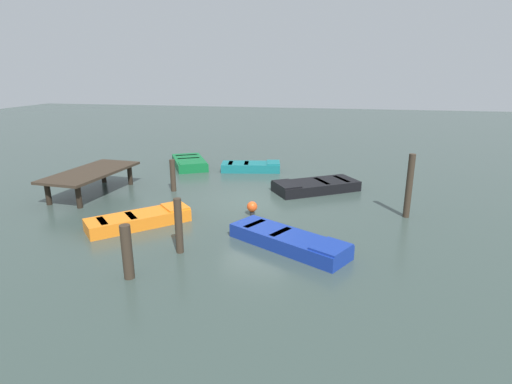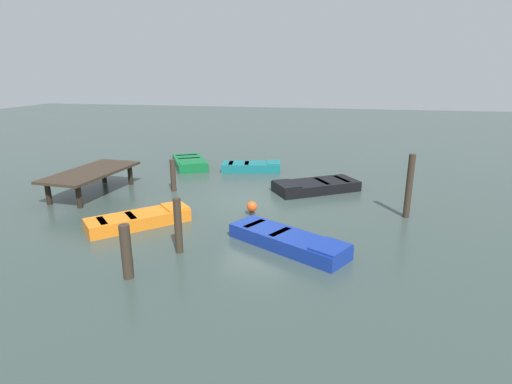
{
  "view_description": "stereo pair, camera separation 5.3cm",
  "coord_description": "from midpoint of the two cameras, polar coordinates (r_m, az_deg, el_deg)",
  "views": [
    {
      "loc": [
        -14.52,
        -3.01,
        4.8
      ],
      "look_at": [
        0.0,
        0.0,
        0.35
      ],
      "focal_mm": 28.63,
      "sensor_mm": 36.0,
      "label": 1
    },
    {
      "loc": [
        -14.51,
        -3.06,
        4.8
      ],
      "look_at": [
        0.0,
        0.0,
        0.35
      ],
      "focal_mm": 28.63,
      "sensor_mm": 36.0,
      "label": 2
    }
  ],
  "objects": [
    {
      "name": "mooring_piling_far_left",
      "position": [
        10.19,
        -17.52,
        -7.97
      ],
      "size": [
        0.25,
        0.25,
        1.36
      ],
      "primitive_type": "cylinder",
      "color": "#33281E",
      "rests_on": "ground_plane"
    },
    {
      "name": "ground_plane",
      "position": [
        15.58,
        0.1,
        -1.23
      ],
      "size": [
        80.0,
        80.0,
        0.0
      ],
      "primitive_type": "plane",
      "color": "#33423D"
    },
    {
      "name": "mooring_piling_near_left",
      "position": [
        17.02,
        -11.43,
        2.29
      ],
      "size": [
        0.22,
        0.22,
        1.32
      ],
      "primitive_type": "cylinder",
      "color": "#33281E",
      "rests_on": "ground_plane"
    },
    {
      "name": "rowboat_blue",
      "position": [
        11.53,
        4.66,
        -6.77
      ],
      "size": [
        2.7,
        3.62,
        0.46
      ],
      "rotation": [
        0.0,
        0.0,
        4.19
      ],
      "color": "navy",
      "rests_on": "ground_plane"
    },
    {
      "name": "mooring_piling_center",
      "position": [
        14.49,
        20.71,
        0.75
      ],
      "size": [
        0.22,
        0.22,
        2.17
      ],
      "primitive_type": "cylinder",
      "color": "#33281E",
      "rests_on": "ground_plane"
    },
    {
      "name": "mooring_piling_mid_right",
      "position": [
        11.2,
        -10.7,
        -4.66
      ],
      "size": [
        0.21,
        0.21,
        1.55
      ],
      "primitive_type": "cylinder",
      "color": "#33281E",
      "rests_on": "ground_plane"
    },
    {
      "name": "rowboat_green",
      "position": [
        21.36,
        -9.16,
        4.1
      ],
      "size": [
        3.37,
        2.73,
        0.46
      ],
      "rotation": [
        0.0,
        0.0,
        3.64
      ],
      "color": "#0F602D",
      "rests_on": "ground_plane"
    },
    {
      "name": "rowboat_black",
      "position": [
        16.96,
        8.4,
        0.84
      ],
      "size": [
        3.07,
        3.67,
        0.46
      ],
      "rotation": [
        0.0,
        0.0,
        2.14
      ],
      "color": "black",
      "rests_on": "ground_plane"
    },
    {
      "name": "rowboat_orange",
      "position": [
        13.59,
        -15.86,
        -3.66
      ],
      "size": [
        2.96,
        3.0,
        0.46
      ],
      "rotation": [
        0.0,
        0.0,
        5.49
      ],
      "color": "orange",
      "rests_on": "ground_plane"
    },
    {
      "name": "dock_segment",
      "position": [
        17.54,
        -21.93,
        2.4
      ],
      "size": [
        4.23,
        2.23,
        0.95
      ],
      "rotation": [
        0.0,
        0.0,
        -0.08
      ],
      "color": "#33281E",
      "rests_on": "ground_plane"
    },
    {
      "name": "rowboat_teal",
      "position": [
        20.18,
        -0.54,
        3.58
      ],
      "size": [
        1.64,
        3.01,
        0.46
      ],
      "rotation": [
        0.0,
        0.0,
        4.89
      ],
      "color": "#14666B",
      "rests_on": "ground_plane"
    },
    {
      "name": "marker_buoy",
      "position": [
        13.99,
        -0.46,
        -2.11
      ],
      "size": [
        0.36,
        0.36,
        0.48
      ],
      "color": "#262626",
      "rests_on": "ground_plane"
    }
  ]
}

